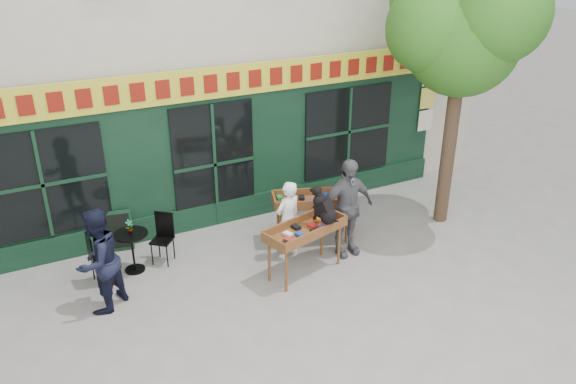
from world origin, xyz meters
name	(u,v)px	position (x,y,z in m)	size (l,w,h in m)	color
ground	(265,277)	(0.00, 0.00, 0.00)	(80.00, 80.00, 0.00)	slate
street_tree	(464,21)	(4.34, 0.36, 4.11)	(3.05, 2.90, 5.60)	#382619
book_cart_center	(305,232)	(0.71, -0.18, 0.82)	(1.61, 0.98, 0.99)	brown
dog	(325,205)	(1.06, -0.23, 1.29)	(0.34, 0.60, 0.60)	black
woman	(288,220)	(0.71, 0.47, 0.76)	(0.56, 0.36, 1.52)	white
book_cart_right	(312,202)	(1.43, 0.82, 0.82)	(1.62, 1.09, 0.99)	brown
man_right	(347,208)	(1.73, 0.07, 0.96)	(1.12, 0.47, 1.91)	#525257
bistro_table	(132,244)	(-1.99, 1.30, 0.54)	(0.60, 0.60, 0.76)	black
bistro_chair_left	(96,255)	(-2.63, 1.19, 0.56)	(0.39, 0.39, 0.95)	black
bistro_chair_right	(163,233)	(-1.38, 1.42, 0.56)	(0.51, 0.51, 0.95)	black
potted_plant	(130,227)	(-1.99, 1.30, 0.90)	(0.14, 0.09, 0.26)	gray
man_left	(98,261)	(-2.69, 0.40, 0.88)	(0.86, 0.67, 1.77)	black
chalkboard	(118,231)	(-2.07, 2.19, 0.40)	(0.59, 0.30, 0.79)	black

